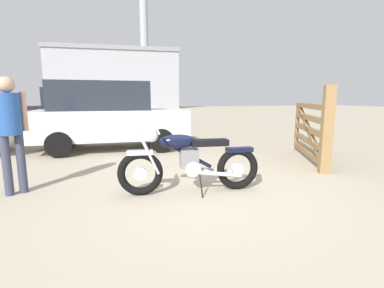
{
  "coord_description": "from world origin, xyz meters",
  "views": [
    {
      "loc": [
        -1.28,
        -3.62,
        1.37
      ],
      "look_at": [
        0.03,
        1.02,
        0.57
      ],
      "focal_mm": 26.06,
      "sensor_mm": 36.0,
      "label": 1
    }
  ],
  "objects_px": {
    "vintage_motorcycle": "(189,162)",
    "blue_hatchback_right": "(117,105)",
    "pale_sedan_back": "(83,109)",
    "timber_gate": "(313,130)",
    "white_estate_far": "(109,115)",
    "bystander": "(10,124)"
  },
  "relations": [
    {
      "from": "white_estate_far",
      "to": "pale_sedan_back",
      "type": "relative_size",
      "value": 0.96
    },
    {
      "from": "white_estate_far",
      "to": "bystander",
      "type": "bearing_deg",
      "value": -110.06
    },
    {
      "from": "timber_gate",
      "to": "white_estate_far",
      "type": "xyz_separation_m",
      "value": [
        -4.19,
        2.78,
        0.21
      ]
    },
    {
      "from": "white_estate_far",
      "to": "blue_hatchback_right",
      "type": "relative_size",
      "value": 0.98
    },
    {
      "from": "bystander",
      "to": "blue_hatchback_right",
      "type": "relative_size",
      "value": 0.41
    },
    {
      "from": "blue_hatchback_right",
      "to": "vintage_motorcycle",
      "type": "bearing_deg",
      "value": 88.98
    },
    {
      "from": "bystander",
      "to": "white_estate_far",
      "type": "xyz_separation_m",
      "value": [
        1.28,
        3.34,
        -0.1
      ]
    },
    {
      "from": "vintage_motorcycle",
      "to": "blue_hatchback_right",
      "type": "distance_m",
      "value": 15.05
    },
    {
      "from": "vintage_motorcycle",
      "to": "blue_hatchback_right",
      "type": "relative_size",
      "value": 0.52
    },
    {
      "from": "vintage_motorcycle",
      "to": "bystander",
      "type": "relative_size",
      "value": 1.25
    },
    {
      "from": "pale_sedan_back",
      "to": "blue_hatchback_right",
      "type": "bearing_deg",
      "value": 86.17
    },
    {
      "from": "bystander",
      "to": "white_estate_far",
      "type": "relative_size",
      "value": 0.42
    },
    {
      "from": "bystander",
      "to": "white_estate_far",
      "type": "distance_m",
      "value": 3.58
    },
    {
      "from": "white_estate_far",
      "to": "blue_hatchback_right",
      "type": "xyz_separation_m",
      "value": [
        0.38,
        11.07,
        0.0
      ]
    },
    {
      "from": "bystander",
      "to": "blue_hatchback_right",
      "type": "bearing_deg",
      "value": -35.2
    },
    {
      "from": "vintage_motorcycle",
      "to": "blue_hatchback_right",
      "type": "height_order",
      "value": "blue_hatchback_right"
    },
    {
      "from": "bystander",
      "to": "pale_sedan_back",
      "type": "distance_m",
      "value": 8.06
    },
    {
      "from": "vintage_motorcycle",
      "to": "bystander",
      "type": "height_order",
      "value": "bystander"
    },
    {
      "from": "vintage_motorcycle",
      "to": "blue_hatchback_right",
      "type": "xyz_separation_m",
      "value": [
        -0.76,
        15.02,
        0.47
      ]
    },
    {
      "from": "pale_sedan_back",
      "to": "blue_hatchback_right",
      "type": "height_order",
      "value": "same"
    },
    {
      "from": "pale_sedan_back",
      "to": "vintage_motorcycle",
      "type": "bearing_deg",
      "value": -66.72
    },
    {
      "from": "timber_gate",
      "to": "bystander",
      "type": "xyz_separation_m",
      "value": [
        -5.47,
        -0.57,
        0.32
      ]
    }
  ]
}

